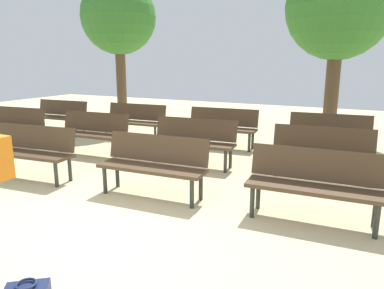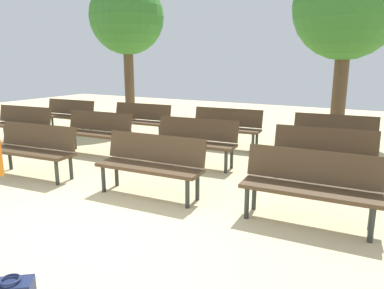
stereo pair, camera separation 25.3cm
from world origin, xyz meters
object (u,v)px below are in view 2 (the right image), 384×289
Objects in this scene: bench_r2_c3 at (334,134)px; tree_1 at (127,18)px; bench_r0_c2 at (151,161)px; bench_r1_c0 at (21,122)px; bench_r0_c3 at (310,183)px; tree_0 at (347,7)px; bench_r2_c1 at (140,119)px; bench_r1_c2 at (195,139)px; bench_r0_c1 at (34,147)px; bench_r1_c3 at (323,152)px; bench_r2_c0 at (68,114)px; bench_r2_c2 at (226,125)px; bench_r1_c1 at (97,130)px.

bench_r2_c3 is 7.00m from tree_1.
bench_r2_c3 is at bearing 55.94° from bench_r0_c2.
bench_r0_c2 and bench_r1_c0 have the same top height.
tree_0 reaches higher than bench_r0_c3.
bench_r1_c2 is at bearing -35.32° from bench_r2_c1.
bench_r0_c1 is 1.01× the size of bench_r0_c2.
bench_r0_c3 and bench_r1_c3 have the same top height.
bench_r0_c3 is 7.54m from bench_r2_c0.
bench_r1_c2 and bench_r2_c3 have the same top height.
bench_r2_c1 and bench_r2_c2 have the same top height.
tree_1 reaches higher than bench_r2_c1.
bench_r1_c0 and bench_r2_c0 have the same top height.
bench_r0_c3 is 0.99× the size of bench_r1_c0.
bench_r0_c3 is (4.48, 0.37, 0.00)m from bench_r0_c1.
bench_r2_c0 is 2.31m from bench_r2_c1.
bench_r1_c1 is 1.65m from bench_r2_c1.
tree_1 reaches higher than bench_r1_c1.
bench_r2_c2 is at bearing 88.14° from bench_r1_c2.
bench_r2_c0 is (-4.64, 1.22, 0.00)m from bench_r1_c2.
bench_r2_c3 is 0.37× the size of tree_0.
bench_r2_c1 is at bearing -150.65° from tree_0.
bench_r2_c1 is at bearing 179.75° from bench_r2_c3.
bench_r0_c2 is 3.29m from bench_r2_c2.
bench_r0_c3 is at bearing -24.54° from bench_r2_c0.
bench_r2_c3 is at bearing 1.23° from bench_r2_c0.
bench_r2_c1 is (-2.34, 1.44, 0.00)m from bench_r1_c2.
bench_r0_c3 is 1.00× the size of bench_r2_c1.
bench_r1_c1 is 1.00× the size of bench_r2_c0.
tree_1 is at bearing 130.15° from bench_r2_c1.
bench_r1_c0 is at bearing -166.73° from bench_r2_c3.
bench_r2_c0 is 0.38× the size of tree_1.
bench_r2_c1 is 5.63m from tree_0.
bench_r0_c2 is 6.39m from tree_0.
bench_r0_c2 is 0.99× the size of bench_r1_c3.
bench_r1_c1 is 4.53m from bench_r1_c3.
bench_r2_c0 is (-2.55, 3.10, 0.00)m from bench_r0_c1.
bench_r2_c0 is 0.36× the size of tree_0.
tree_1 is at bearing 153.76° from bench_r2_c2.
bench_r1_c1 is 4.74m from tree_1.
bench_r2_c0 is at bearing -158.16° from tree_0.
bench_r2_c2 is 0.38× the size of tree_1.
bench_r1_c0 is 1.01× the size of bench_r2_c0.
bench_r1_c2 is 1.00× the size of bench_r2_c3.
tree_1 is at bearing 140.87° from bench_r0_c3.
bench_r2_c0 is (-2.39, 1.42, 0.00)m from bench_r1_c1.
tree_1 is (-2.00, 5.13, 2.66)m from bench_r0_c1.
tree_0 is (4.23, 4.08, 2.65)m from bench_r1_c1.
bench_r2_c1 is 0.37× the size of tree_0.
bench_r1_c1 and bench_r1_c3 have the same top height.
bench_r1_c2 is 1.00× the size of bench_r2_c0.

